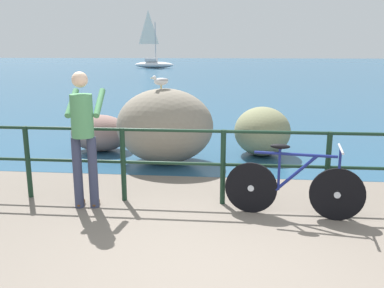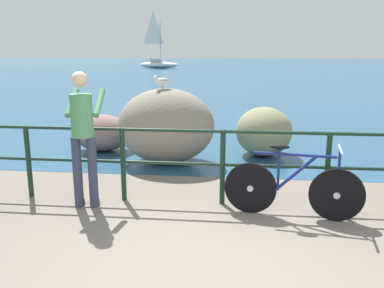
# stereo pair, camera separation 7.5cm
# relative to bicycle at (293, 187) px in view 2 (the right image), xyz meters

# --- Properties ---
(ground_plane) EXTENTS (120.00, 120.00, 0.10)m
(ground_plane) POSITION_rel_bicycle_xyz_m (-0.88, 18.54, -0.44)
(ground_plane) COLOR #6B6056
(sea_surface) EXTENTS (120.00, 90.00, 0.01)m
(sea_surface) POSITION_rel_bicycle_xyz_m (-0.88, 46.51, -0.39)
(sea_surface) COLOR navy
(sea_surface) RESTS_ON ground_plane
(promenade_railing) EXTENTS (8.22, 0.07, 1.02)m
(promenade_railing) POSITION_rel_bicycle_xyz_m (-0.88, 0.35, 0.25)
(promenade_railing) COLOR black
(promenade_railing) RESTS_ON ground_plane
(bicycle) EXTENTS (1.69, 0.48, 0.92)m
(bicycle) POSITION_rel_bicycle_xyz_m (0.00, 0.00, 0.00)
(bicycle) COLOR black
(bicycle) RESTS_ON ground_plane
(person_at_railing) EXTENTS (0.49, 0.66, 1.78)m
(person_at_railing) POSITION_rel_bicycle_xyz_m (-2.67, 0.07, 0.60)
(person_at_railing) COLOR #333851
(person_at_railing) RESTS_ON ground_plane
(breakwater_boulder_main) EXTENTS (1.77, 1.40, 1.36)m
(breakwater_boulder_main) POSITION_rel_bicycle_xyz_m (-1.99, 2.35, 0.29)
(breakwater_boulder_main) COLOR gray
(breakwater_boulder_main) RESTS_ON ground
(breakwater_boulder_left) EXTENTS (1.20, 0.84, 0.75)m
(breakwater_boulder_left) POSITION_rel_bicycle_xyz_m (-3.45, 3.08, -0.01)
(breakwater_boulder_left) COLOR gray
(breakwater_boulder_left) RESTS_ON ground
(breakwater_boulder_right) EXTENTS (1.09, 1.22, 0.96)m
(breakwater_boulder_right) POSITION_rel_bicycle_xyz_m (-0.17, 3.07, 0.09)
(breakwater_boulder_right) COLOR gray
(breakwater_boulder_right) RESTS_ON ground
(seagull) EXTENTS (0.33, 0.22, 0.23)m
(seagull) POSITION_rel_bicycle_xyz_m (-2.04, 2.31, 1.11)
(seagull) COLOR gold
(seagull) RESTS_ON breakwater_boulder_main
(sailboat) EXTENTS (4.49, 1.63, 6.16)m
(sailboat) POSITION_rel_bicycle_xyz_m (-9.41, 40.55, 0.32)
(sailboat) COLOR white
(sailboat) RESTS_ON sea_surface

